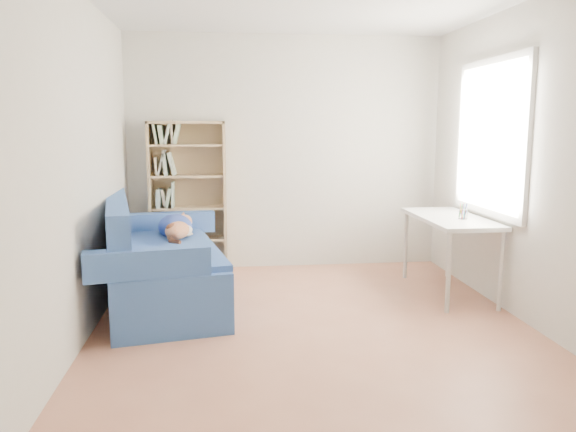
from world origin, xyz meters
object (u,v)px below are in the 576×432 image
object	(u,v)px
desk	(450,224)
pen_cup	(463,213)
bookshelf	(188,203)
sofa	(157,264)

from	to	relation	value
desk	pen_cup	world-z (taller)	pen_cup
bookshelf	sofa	bearing A→B (deg)	-101.41
sofa	desk	size ratio (longest dim) A/B	1.69
sofa	pen_cup	size ratio (longest dim) A/B	14.11
sofa	bookshelf	size ratio (longest dim) A/B	1.28
sofa	pen_cup	world-z (taller)	sofa
sofa	desk	bearing A→B (deg)	-10.83
sofa	pen_cup	distance (m)	2.86
desk	pen_cup	distance (m)	0.20
bookshelf	pen_cup	bearing A→B (deg)	-25.59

